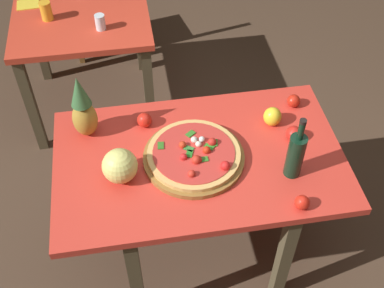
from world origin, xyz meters
name	(u,v)px	position (x,y,z in m)	size (l,w,h in m)	color
ground_plane	(198,245)	(0.00, 0.00, 0.00)	(10.00, 10.00, 0.00)	#4C3828
display_table	(199,170)	(0.00, 0.00, 0.68)	(1.34, 0.82, 0.78)	brown
background_table	(83,29)	(-0.54, 1.31, 0.65)	(0.85, 0.85, 0.78)	brown
pizza_board	(194,157)	(-0.03, -0.01, 0.79)	(0.47, 0.47, 0.03)	olive
pizza	(195,154)	(-0.02, -0.01, 0.82)	(0.43, 0.43, 0.06)	#E4B161
wine_bottle	(295,155)	(0.39, -0.16, 0.90)	(0.08, 0.08, 0.33)	black
pineapple_left	(83,110)	(-0.50, 0.24, 0.93)	(0.12, 0.12, 0.34)	#AB8430
melon	(120,166)	(-0.36, -0.06, 0.86)	(0.16, 0.16, 0.16)	#DDDB73
bell_pepper	(272,117)	(0.39, 0.16, 0.82)	(0.09, 0.09, 0.10)	yellow
tomato_beside_pepper	(144,120)	(-0.23, 0.25, 0.82)	(0.07, 0.07, 0.07)	red
tomato_near_board	(302,202)	(0.38, -0.35, 0.81)	(0.06, 0.06, 0.06)	red
tomato_at_corner	(294,133)	(0.46, 0.04, 0.82)	(0.07, 0.07, 0.07)	red
tomato_by_bottle	(294,101)	(0.53, 0.27, 0.81)	(0.07, 0.07, 0.07)	red
drinking_glass_juice	(46,11)	(-0.73, 1.27, 0.84)	(0.07, 0.07, 0.12)	gold
drinking_glass_water	(100,22)	(-0.41, 1.11, 0.83)	(0.06, 0.06, 0.10)	silver
napkin_folded	(28,4)	(-0.86, 1.46, 0.78)	(0.14, 0.12, 0.01)	yellow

